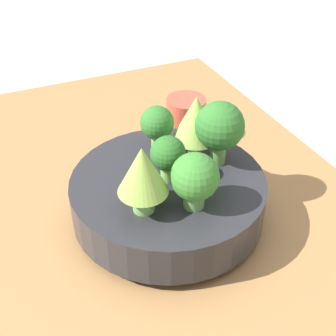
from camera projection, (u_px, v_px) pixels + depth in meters
The scene contains 10 objects.
ground_plane at pixel (154, 228), 0.73m from camera, with size 6.00×6.00×0.00m, color beige.
table at pixel (153, 220), 0.72m from camera, with size 0.98×0.66×0.04m.
bowl at pixel (168, 197), 0.67m from camera, with size 0.28×0.28×0.07m.
broccoli_floret_right at pixel (157, 124), 0.68m from camera, with size 0.05×0.05×0.07m.
romanesco_piece_far at pixel (142, 173), 0.57m from camera, with size 0.06×0.06×0.10m.
broccoli_floret_center at pixel (168, 155), 0.63m from camera, with size 0.05×0.05×0.07m.
broccoli_floret_front at pixel (220, 127), 0.65m from camera, with size 0.07×0.07×0.10m.
broccoli_floret_left at pixel (195, 178), 0.58m from camera, with size 0.06×0.06×0.08m.
romanesco_piece_near at pixel (196, 119), 0.67m from camera, with size 0.07×0.07×0.10m.
cup at pixel (186, 118), 0.86m from camera, with size 0.07×0.07×0.08m.
Camera 1 is at (-0.50, 0.20, 0.51)m, focal length 50.00 mm.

